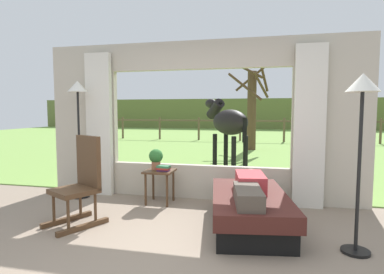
% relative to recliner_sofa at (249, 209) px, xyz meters
% --- Properties ---
extents(ground_plane, '(12.00, 12.00, 0.00)m').
position_rel_recliner_sofa_xyz_m(ground_plane, '(-0.88, -1.14, -0.22)').
color(ground_plane, gray).
extents(back_wall_with_window, '(5.20, 0.12, 2.55)m').
position_rel_recliner_sofa_xyz_m(back_wall_with_window, '(-0.88, 1.12, 1.03)').
color(back_wall_with_window, '#BCB29E').
rests_on(back_wall_with_window, ground_plane).
extents(curtain_panel_left, '(0.44, 0.10, 2.40)m').
position_rel_recliner_sofa_xyz_m(curtain_panel_left, '(-2.57, 0.98, 0.98)').
color(curtain_panel_left, silver).
rests_on(curtain_panel_left, ground_plane).
extents(curtain_panel_right, '(0.44, 0.10, 2.40)m').
position_rel_recliner_sofa_xyz_m(curtain_panel_right, '(0.81, 0.98, 0.98)').
color(curtain_panel_right, silver).
rests_on(curtain_panel_right, ground_plane).
extents(outdoor_pasture_lawn, '(36.00, 21.68, 0.02)m').
position_rel_recliner_sofa_xyz_m(outdoor_pasture_lawn, '(-0.88, 12.02, -0.21)').
color(outdoor_pasture_lawn, '#759E47').
rests_on(outdoor_pasture_lawn, ground_plane).
extents(distant_hill_ridge, '(36.00, 2.00, 2.40)m').
position_rel_recliner_sofa_xyz_m(distant_hill_ridge, '(-0.88, 21.86, 0.98)').
color(distant_hill_ridge, '#5D6934').
rests_on(distant_hill_ridge, ground_plane).
extents(recliner_sofa, '(1.15, 1.82, 0.42)m').
position_rel_recliner_sofa_xyz_m(recliner_sofa, '(0.00, 0.00, 0.00)').
color(recliner_sofa, black).
rests_on(recliner_sofa, ground_plane).
extents(reclining_person, '(0.43, 1.44, 0.22)m').
position_rel_recliner_sofa_xyz_m(reclining_person, '(0.00, -0.05, 0.30)').
color(reclining_person, '#B23338').
rests_on(reclining_person, recliner_sofa).
extents(rocking_chair, '(0.72, 0.82, 1.12)m').
position_rel_recliner_sofa_xyz_m(rocking_chair, '(-2.09, -0.35, 0.33)').
color(rocking_chair, '#4C331E').
rests_on(rocking_chair, ground_plane).
extents(side_table, '(0.44, 0.44, 0.52)m').
position_rel_recliner_sofa_xyz_m(side_table, '(-1.40, 0.71, 0.21)').
color(side_table, '#4C331E').
rests_on(side_table, ground_plane).
extents(potted_plant, '(0.22, 0.22, 0.32)m').
position_rel_recliner_sofa_xyz_m(potted_plant, '(-1.48, 0.77, 0.48)').
color(potted_plant, '#9E6042').
rests_on(potted_plant, side_table).
extents(book_stack, '(0.21, 0.16, 0.09)m').
position_rel_recliner_sofa_xyz_m(book_stack, '(-1.32, 0.65, 0.34)').
color(book_stack, '#59336B').
rests_on(book_stack, side_table).
extents(floor_lamp_left, '(0.32, 0.32, 1.92)m').
position_rel_recliner_sofa_xyz_m(floor_lamp_left, '(-2.80, 0.73, 1.33)').
color(floor_lamp_left, black).
rests_on(floor_lamp_left, ground_plane).
extents(floor_lamp_right, '(0.32, 0.32, 1.80)m').
position_rel_recliner_sofa_xyz_m(floor_lamp_right, '(1.08, -0.49, 1.24)').
color(floor_lamp_right, black).
rests_on(floor_lamp_right, ground_plane).
extents(horse, '(1.41, 1.63, 1.73)m').
position_rel_recliner_sofa_xyz_m(horse, '(-0.67, 3.61, 0.94)').
color(horse, black).
rests_on(horse, outdoor_pasture_lawn).
extents(pasture_tree, '(1.46, 1.44, 3.19)m').
position_rel_recliner_sofa_xyz_m(pasture_tree, '(-0.24, 7.70, 1.39)').
color(pasture_tree, '#4C3823').
rests_on(pasture_tree, outdoor_pasture_lawn).
extents(pasture_fence_line, '(16.10, 0.10, 1.10)m').
position_rel_recliner_sofa_xyz_m(pasture_fence_line, '(-0.88, 11.02, 0.53)').
color(pasture_fence_line, brown).
rests_on(pasture_fence_line, outdoor_pasture_lawn).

